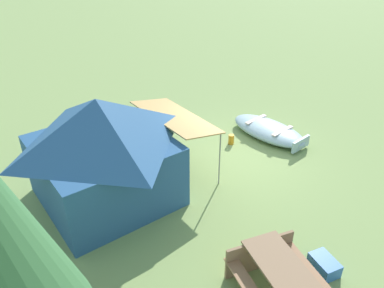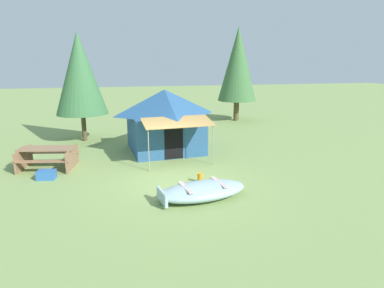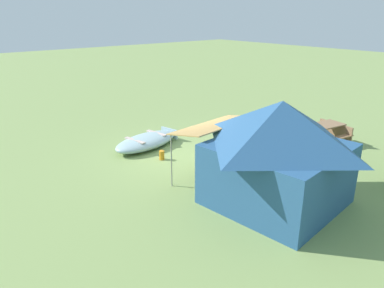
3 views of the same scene
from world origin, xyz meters
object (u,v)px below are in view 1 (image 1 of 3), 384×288
at_px(beached_rowboat, 269,130).
at_px(canvas_cabin_tent, 103,150).
at_px(picnic_table, 286,285).
at_px(cooler_box, 324,265).
at_px(fuel_can, 231,139).

relative_size(beached_rowboat, canvas_cabin_tent, 0.63).
relative_size(picnic_table, cooler_box, 3.75).
distance_m(beached_rowboat, canvas_cabin_tent, 5.68).
distance_m(beached_rowboat, fuel_can, 1.34).
bearing_deg(fuel_can, canvas_cabin_tent, 97.90).
relative_size(canvas_cabin_tent, cooler_box, 7.82).
bearing_deg(cooler_box, picnic_table, 97.35).
bearing_deg(cooler_box, beached_rowboat, -29.34).
bearing_deg(cooler_box, canvas_cabin_tent, 32.67).
bearing_deg(fuel_can, cooler_box, 164.63).
bearing_deg(beached_rowboat, picnic_table, 141.65).
height_order(cooler_box, fuel_can, fuel_can).
height_order(picnic_table, cooler_box, picnic_table).
xyz_separation_m(beached_rowboat, cooler_box, (-4.80, 2.70, -0.09)).
xyz_separation_m(cooler_box, fuel_can, (5.04, -1.39, 0.01)).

